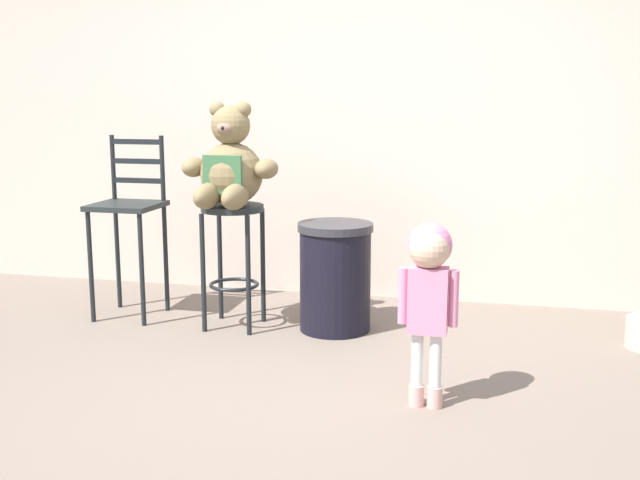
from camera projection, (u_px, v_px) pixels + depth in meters
name	position (u px, v px, depth m)	size (l,w,h in m)	color
ground_plane	(260.00, 399.00, 3.89)	(24.00, 24.00, 0.00)	#75675C
building_wall	(351.00, 48.00, 5.72)	(7.49, 0.30, 3.71)	beige
bar_stool_with_teddy	(233.00, 240.00, 5.00)	(0.41, 0.41, 0.81)	#202627
teddy_bear	(230.00, 168.00, 4.88)	(0.63, 0.56, 0.66)	olive
child_walking	(429.00, 275.00, 3.68)	(0.29, 0.23, 0.92)	#D9A49B
trash_bin	(335.00, 276.00, 4.97)	(0.49, 0.49, 0.71)	black
bar_chair_empty	(129.00, 214.00, 5.25)	(0.44, 0.44, 1.24)	#202627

